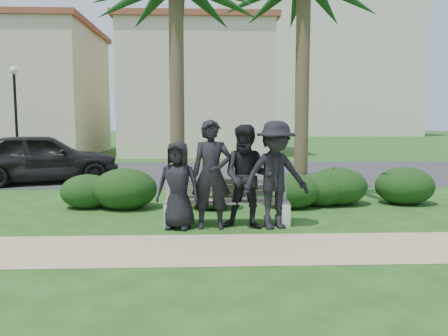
% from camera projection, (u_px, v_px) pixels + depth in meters
% --- Properties ---
extents(ground, '(160.00, 160.00, 0.00)m').
position_uv_depth(ground, '(232.00, 221.00, 8.16)').
color(ground, '#224413').
rests_on(ground, ground).
extents(footpath, '(30.00, 1.60, 0.01)m').
position_uv_depth(footpath, '(240.00, 249.00, 6.37)').
color(footpath, tan).
rests_on(footpath, ground).
extents(asphalt_street, '(160.00, 8.00, 0.01)m').
position_uv_depth(asphalt_street, '(220.00, 172.00, 16.11)').
color(asphalt_street, '#2D2D30').
rests_on(asphalt_street, ground).
extents(stucco_bldg_left, '(10.40, 8.40, 7.30)m').
position_uv_depth(stucco_bldg_left, '(7.00, 90.00, 25.18)').
color(stucco_bldg_left, beige).
rests_on(stucco_bldg_left, ground).
extents(stucco_bldg_right, '(8.40, 8.40, 7.30)m').
position_uv_depth(stucco_bldg_right, '(197.00, 91.00, 25.62)').
color(stucco_bldg_right, beige).
rests_on(stucco_bldg_right, ground).
extents(hotel_tower, '(26.00, 18.00, 37.30)m').
position_uv_depth(hotel_tower, '(308.00, 40.00, 61.95)').
color(hotel_tower, beige).
rests_on(hotel_tower, ground).
extents(street_lamp, '(0.36, 0.36, 4.29)m').
position_uv_depth(street_lamp, '(15.00, 97.00, 19.42)').
color(street_lamp, black).
rests_on(street_lamp, ground).
extents(park_bench, '(2.22, 0.51, 0.78)m').
position_uv_depth(park_bench, '(227.00, 205.00, 7.86)').
color(park_bench, '#9F9485').
rests_on(park_bench, ground).
extents(man_a, '(0.83, 0.63, 1.52)m').
position_uv_depth(man_a, '(178.00, 185.00, 7.51)').
color(man_a, black).
rests_on(man_a, ground).
extents(man_b, '(0.69, 0.45, 1.88)m').
position_uv_depth(man_b, '(212.00, 175.00, 7.50)').
color(man_b, black).
rests_on(man_b, ground).
extents(man_c, '(1.01, 0.86, 1.80)m').
position_uv_depth(man_c, '(247.00, 177.00, 7.52)').
color(man_c, black).
rests_on(man_c, ground).
extents(man_d, '(1.34, 0.96, 1.87)m').
position_uv_depth(man_d, '(275.00, 175.00, 7.51)').
color(man_d, black).
rests_on(man_d, ground).
extents(hedge_a, '(1.14, 0.94, 0.74)m').
position_uv_depth(hedge_a, '(87.00, 191.00, 9.40)').
color(hedge_a, black).
rests_on(hedge_a, ground).
extents(hedge_b, '(1.37, 1.13, 0.89)m').
position_uv_depth(hedge_b, '(125.00, 188.00, 9.30)').
color(hedge_b, black).
rests_on(hedge_b, ground).
extents(hedge_c, '(1.13, 0.94, 0.74)m').
position_uv_depth(hedge_c, '(212.00, 191.00, 9.30)').
color(hedge_c, black).
rests_on(hedge_c, ground).
extents(hedge_d, '(1.18, 0.98, 0.77)m').
position_uv_depth(hedge_d, '(292.00, 190.00, 9.38)').
color(hedge_d, black).
rests_on(hedge_d, ground).
extents(hedge_e, '(1.18, 0.97, 0.77)m').
position_uv_depth(hedge_e, '(321.00, 188.00, 9.65)').
color(hedge_e, black).
rests_on(hedge_e, ground).
extents(hedge_f, '(1.32, 1.09, 0.86)m').
position_uv_depth(hedge_f, '(338.00, 185.00, 9.78)').
color(hedge_f, black).
rests_on(hedge_f, ground).
extents(hedge_extra, '(1.32, 1.09, 0.86)m').
position_uv_depth(hedge_extra, '(405.00, 185.00, 9.84)').
color(hedge_extra, black).
rests_on(hedge_extra, ground).
extents(car_a, '(4.80, 3.19, 1.52)m').
position_uv_depth(car_a, '(42.00, 158.00, 13.18)').
color(car_a, black).
rests_on(car_a, ground).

